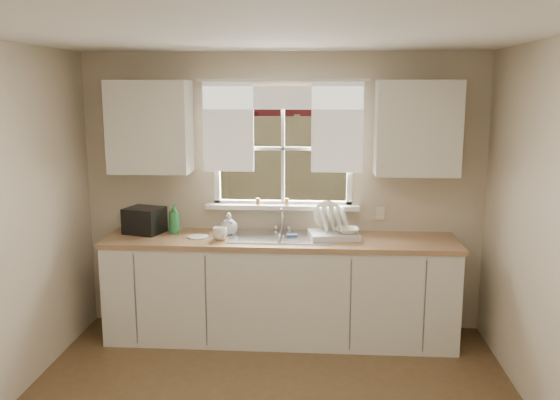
# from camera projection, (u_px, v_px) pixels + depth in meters

# --- Properties ---
(room_walls) EXTENTS (3.62, 4.02, 2.50)m
(room_walls) POSITION_uv_depth(u_px,v_px,m) (259.00, 258.00, 3.34)
(room_walls) COLOR beige
(room_walls) RESTS_ON ground
(ceiling) EXTENTS (3.60, 4.00, 0.02)m
(ceiling) POSITION_uv_depth(u_px,v_px,m) (258.00, 28.00, 3.17)
(ceiling) COLOR silver
(ceiling) RESTS_ON room_walls
(window) EXTENTS (1.38, 0.16, 1.06)m
(window) POSITION_uv_depth(u_px,v_px,m) (283.00, 167.00, 5.32)
(window) COLOR white
(window) RESTS_ON room_walls
(curtains) EXTENTS (1.50, 0.03, 0.81)m
(curtains) POSITION_uv_depth(u_px,v_px,m) (282.00, 117.00, 5.18)
(curtains) COLOR white
(curtains) RESTS_ON room_walls
(base_cabinets) EXTENTS (3.00, 0.62, 0.87)m
(base_cabinets) POSITION_uv_depth(u_px,v_px,m) (280.00, 290.00, 5.20)
(base_cabinets) COLOR silver
(base_cabinets) RESTS_ON ground
(countertop) EXTENTS (3.04, 0.65, 0.04)m
(countertop) POSITION_uv_depth(u_px,v_px,m) (280.00, 240.00, 5.11)
(countertop) COLOR #A77B53
(countertop) RESTS_ON base_cabinets
(upper_cabinet_left) EXTENTS (0.70, 0.33, 0.80)m
(upper_cabinet_left) POSITION_uv_depth(u_px,v_px,m) (150.00, 127.00, 5.16)
(upper_cabinet_left) COLOR silver
(upper_cabinet_left) RESTS_ON room_walls
(upper_cabinet_right) EXTENTS (0.70, 0.33, 0.80)m
(upper_cabinet_right) POSITION_uv_depth(u_px,v_px,m) (417.00, 128.00, 5.00)
(upper_cabinet_right) COLOR silver
(upper_cabinet_right) RESTS_ON room_walls
(wall_outlet) EXTENTS (0.08, 0.01, 0.12)m
(wall_outlet) POSITION_uv_depth(u_px,v_px,m) (380.00, 213.00, 5.31)
(wall_outlet) COLOR beige
(wall_outlet) RESTS_ON room_walls
(sill_jars) EXTENTS (0.30, 0.04, 0.06)m
(sill_jars) POSITION_uv_depth(u_px,v_px,m) (272.00, 202.00, 5.32)
(sill_jars) COLOR brown
(sill_jars) RESTS_ON window
(backyard) EXTENTS (20.00, 10.00, 6.13)m
(backyard) POSITION_uv_depth(u_px,v_px,m) (336.00, 20.00, 11.20)
(backyard) COLOR #335421
(backyard) RESTS_ON ground
(sink) EXTENTS (0.88, 0.52, 0.40)m
(sink) POSITION_uv_depth(u_px,v_px,m) (280.00, 245.00, 5.15)
(sink) COLOR #B7B7BC
(sink) RESTS_ON countertop
(dish_rack) EXTENTS (0.46, 0.38, 0.30)m
(dish_rack) POSITION_uv_depth(u_px,v_px,m) (333.00, 229.00, 5.10)
(dish_rack) COLOR silver
(dish_rack) RESTS_ON countertop
(bowl) EXTENTS (0.20, 0.20, 0.05)m
(bowl) POSITION_uv_depth(u_px,v_px,m) (347.00, 230.00, 5.05)
(bowl) COLOR white
(bowl) RESTS_ON dish_rack
(soap_bottle_a) EXTENTS (0.13, 0.14, 0.27)m
(soap_bottle_a) POSITION_uv_depth(u_px,v_px,m) (174.00, 218.00, 5.25)
(soap_bottle_a) COLOR #2C8642
(soap_bottle_a) RESTS_ON countertop
(soap_bottle_b) EXTENTS (0.10, 0.10, 0.18)m
(soap_bottle_b) POSITION_uv_depth(u_px,v_px,m) (229.00, 225.00, 5.21)
(soap_bottle_b) COLOR #2D5EA9
(soap_bottle_b) RESTS_ON countertop
(soap_bottle_c) EXTENTS (0.17, 0.17, 0.19)m
(soap_bottle_c) POSITION_uv_depth(u_px,v_px,m) (229.00, 224.00, 5.22)
(soap_bottle_c) COLOR beige
(soap_bottle_c) RESTS_ON countertop
(saucer) EXTENTS (0.18, 0.18, 0.01)m
(saucer) POSITION_uv_depth(u_px,v_px,m) (198.00, 237.00, 5.12)
(saucer) COLOR white
(saucer) RESTS_ON countertop
(cup) EXTENTS (0.17, 0.17, 0.11)m
(cup) POSITION_uv_depth(u_px,v_px,m) (220.00, 234.00, 5.04)
(cup) COLOR silver
(cup) RESTS_ON countertop
(black_appliance) EXTENTS (0.37, 0.35, 0.23)m
(black_appliance) POSITION_uv_depth(u_px,v_px,m) (145.00, 220.00, 5.27)
(black_appliance) COLOR black
(black_appliance) RESTS_ON countertop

